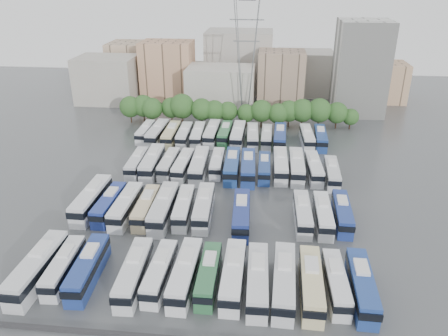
# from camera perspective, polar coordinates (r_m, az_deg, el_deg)

# --- Properties ---
(ground) EXTENTS (220.00, 220.00, 0.00)m
(ground) POSITION_cam_1_polar(r_m,az_deg,el_deg) (79.85, -0.88, -4.37)
(ground) COLOR #424447
(ground) RESTS_ON ground
(tree_line) EXTENTS (63.96, 7.37, 8.45)m
(tree_line) POSITION_cam_1_polar(r_m,az_deg,el_deg) (116.97, 1.06, 7.61)
(tree_line) COLOR black
(tree_line) RESTS_ON ground
(city_buildings) EXTENTS (102.00, 35.00, 20.00)m
(city_buildings) POSITION_cam_1_polar(r_m,az_deg,el_deg) (145.38, -0.46, 12.39)
(city_buildings) COLOR #9E998E
(city_buildings) RESTS_ON ground
(apartment_tower) EXTENTS (14.00, 14.00, 26.00)m
(apartment_tower) POSITION_cam_1_polar(r_m,az_deg,el_deg) (132.36, 17.39, 12.35)
(apartment_tower) COLOR silver
(apartment_tower) RESTS_ON ground
(electricity_pylon) EXTENTS (9.00, 6.91, 33.83)m
(electricity_pylon) POSITION_cam_1_polar(r_m,az_deg,el_deg) (121.16, 2.93, 15.08)
(electricity_pylon) COLOR slate
(electricity_pylon) RESTS_ON ground
(bus_r0_s0) EXTENTS (3.10, 13.58, 4.25)m
(bus_r0_s0) POSITION_cam_1_polar(r_m,az_deg,el_deg) (65.20, -23.17, -11.87)
(bus_r0_s0) COLOR silver
(bus_r0_s0) RESTS_ON ground
(bus_r0_s1) EXTENTS (2.99, 11.36, 3.53)m
(bus_r0_s1) POSITION_cam_1_polar(r_m,az_deg,el_deg) (64.75, -20.19, -11.97)
(bus_r0_s1) COLOR silver
(bus_r0_s1) RESTS_ON ground
(bus_r0_s2) EXTENTS (3.31, 12.41, 3.86)m
(bus_r0_s2) POSITION_cam_1_polar(r_m,az_deg,el_deg) (63.20, -17.35, -12.33)
(bus_r0_s2) COLOR navy
(bus_r0_s2) RESTS_ON ground
(bus_r0_s4) EXTENTS (3.17, 12.47, 3.88)m
(bus_r0_s4) POSITION_cam_1_polar(r_m,az_deg,el_deg) (60.80, -11.68, -13.24)
(bus_r0_s4) COLOR silver
(bus_r0_s4) RESTS_ON ground
(bus_r0_s5) EXTENTS (2.74, 11.47, 3.58)m
(bus_r0_s5) POSITION_cam_1_polar(r_m,az_deg,el_deg) (60.59, -8.37, -13.28)
(bus_r0_s5) COLOR silver
(bus_r0_s5) RESTS_ON ground
(bus_r0_s6) EXTENTS (2.96, 12.53, 3.91)m
(bus_r0_s6) POSITION_cam_1_polar(r_m,az_deg,el_deg) (59.71, -5.10, -13.53)
(bus_r0_s6) COLOR silver
(bus_r0_s6) RESTS_ON ground
(bus_r0_s7) EXTENTS (2.52, 11.30, 3.54)m
(bus_r0_s7) POSITION_cam_1_polar(r_m,az_deg,el_deg) (59.61, -2.02, -13.73)
(bus_r0_s7) COLOR #2B663D
(bus_r0_s7) RESTS_ON ground
(bus_r0_s8) EXTENTS (2.76, 12.46, 3.91)m
(bus_r0_s8) POSITION_cam_1_polar(r_m,az_deg,el_deg) (59.24, 1.22, -13.78)
(bus_r0_s8) COLOR silver
(bus_r0_s8) RESTS_ON ground
(bus_r0_s9) EXTENTS (3.03, 12.60, 3.94)m
(bus_r0_s9) POSITION_cam_1_polar(r_m,az_deg,el_deg) (58.60, 4.41, -14.35)
(bus_r0_s9) COLOR silver
(bus_r0_s9) RESTS_ON ground
(bus_r0_s10) EXTENTS (3.28, 13.01, 4.05)m
(bus_r0_s10) POSITION_cam_1_polar(r_m,az_deg,el_deg) (58.74, 7.84, -14.35)
(bus_r0_s10) COLOR silver
(bus_r0_s10) RESTS_ON ground
(bus_r0_s11) EXTENTS (2.97, 12.57, 3.93)m
(bus_r0_s11) POSITION_cam_1_polar(r_m,az_deg,el_deg) (58.98, 11.32, -14.54)
(bus_r0_s11) COLOR beige
(bus_r0_s11) RESTS_ON ground
(bus_r0_s12) EXTENTS (2.75, 11.29, 3.52)m
(bus_r0_s12) POSITION_cam_1_polar(r_m,az_deg,el_deg) (60.10, 14.42, -14.29)
(bus_r0_s12) COLOR silver
(bus_r0_s12) RESTS_ON ground
(bus_r0_s13) EXTENTS (2.97, 12.40, 3.87)m
(bus_r0_s13) POSITION_cam_1_polar(r_m,az_deg,el_deg) (60.24, 17.55, -14.42)
(bus_r0_s13) COLOR navy
(bus_r0_s13) RESTS_ON ground
(bus_r1_s0) EXTENTS (3.03, 13.51, 4.23)m
(bus_r1_s0) POSITION_cam_1_polar(r_m,az_deg,el_deg) (79.66, -16.92, -3.92)
(bus_r1_s0) COLOR silver
(bus_r1_s0) RESTS_ON ground
(bus_r1_s1) EXTENTS (2.81, 11.76, 3.67)m
(bus_r1_s1) POSITION_cam_1_polar(r_m,az_deg,el_deg) (77.88, -14.76, -4.56)
(bus_r1_s1) COLOR navy
(bus_r1_s1) RESTS_ON ground
(bus_r1_s2) EXTENTS (2.84, 12.42, 3.89)m
(bus_r1_s2) POSITION_cam_1_polar(r_m,az_deg,el_deg) (76.41, -12.69, -4.83)
(bus_r1_s2) COLOR silver
(bus_r1_s2) RESTS_ON ground
(bus_r1_s3) EXTENTS (2.77, 11.69, 3.65)m
(bus_r1_s3) POSITION_cam_1_polar(r_m,az_deg,el_deg) (75.56, -10.12, -5.05)
(bus_r1_s3) COLOR beige
(bus_r1_s3) RESTS_ON ground
(bus_r1_s4) EXTENTS (3.04, 13.36, 4.18)m
(bus_r1_s4) POSITION_cam_1_polar(r_m,az_deg,el_deg) (74.42, -7.89, -5.14)
(bus_r1_s4) COLOR silver
(bus_r1_s4) RESTS_ON ground
(bus_r1_s5) EXTENTS (3.06, 11.74, 3.65)m
(bus_r1_s5) POSITION_cam_1_polar(r_m,az_deg,el_deg) (74.71, -5.28, -5.10)
(bus_r1_s5) COLOR silver
(bus_r1_s5) RESTS_ON ground
(bus_r1_s6) EXTENTS (3.23, 12.64, 3.94)m
(bus_r1_s6) POSITION_cam_1_polar(r_m,az_deg,el_deg) (74.26, -2.65, -5.09)
(bus_r1_s6) COLOR silver
(bus_r1_s6) RESTS_ON ground
(bus_r1_s8) EXTENTS (3.24, 12.64, 3.93)m
(bus_r1_s8) POSITION_cam_1_polar(r_m,az_deg,el_deg) (72.20, 2.27, -6.02)
(bus_r1_s8) COLOR navy
(bus_r1_s8) RESTS_ON ground
(bus_r1_s11) EXTENTS (2.73, 11.70, 3.66)m
(bus_r1_s11) POSITION_cam_1_polar(r_m,az_deg,el_deg) (73.75, 10.23, -5.85)
(bus_r1_s11) COLOR silver
(bus_r1_s11) RESTS_ON ground
(bus_r1_s12) EXTENTS (2.55, 11.60, 3.64)m
(bus_r1_s12) POSITION_cam_1_polar(r_m,az_deg,el_deg) (74.06, 12.81, -5.96)
(bus_r1_s12) COLOR white
(bus_r1_s12) RESTS_ON ground
(bus_r1_s13) EXTENTS (2.88, 11.74, 3.66)m
(bus_r1_s13) POSITION_cam_1_polar(r_m,az_deg,el_deg) (75.32, 15.20, -5.68)
(bus_r1_s13) COLOR navy
(bus_r1_s13) RESTS_ON ground
(bus_r2_s1) EXTENTS (2.89, 11.72, 3.65)m
(bus_r2_s1) POSITION_cam_1_polar(r_m,az_deg,el_deg) (92.68, -11.29, 0.65)
(bus_r2_s1) COLOR silver
(bus_r2_s1) RESTS_ON ground
(bus_r2_s2) EXTENTS (3.33, 13.40, 4.18)m
(bus_r2_s2) POSITION_cam_1_polar(r_m,az_deg,el_deg) (91.74, -9.35, 0.73)
(bus_r2_s2) COLOR silver
(bus_r2_s2) RESTS_ON ground
(bus_r2_s3) EXTENTS (2.69, 11.52, 3.60)m
(bus_r2_s3) POSITION_cam_1_polar(r_m,az_deg,el_deg) (91.39, -7.22, 0.58)
(bus_r2_s3) COLOR silver
(bus_r2_s3) RESTS_ON ground
(bus_r2_s4) EXTENTS (2.98, 11.93, 3.72)m
(bus_r2_s4) POSITION_cam_1_polar(r_m,az_deg,el_deg) (90.29, -5.34, 0.41)
(bus_r2_s4) COLOR silver
(bus_r2_s4) RESTS_ON ground
(bus_r2_s5) EXTENTS (3.28, 13.33, 4.16)m
(bus_r2_s5) POSITION_cam_1_polar(r_m,az_deg,el_deg) (89.45, -3.25, 0.39)
(bus_r2_s5) COLOR silver
(bus_r2_s5) RESTS_ON ground
(bus_r2_s6) EXTENTS (2.71, 11.13, 3.47)m
(bus_r2_s6) POSITION_cam_1_polar(r_m,az_deg,el_deg) (91.11, -0.90, 0.66)
(bus_r2_s6) COLOR silver
(bus_r2_s6) RESTS_ON ground
(bus_r2_s7) EXTENTS (3.16, 13.02, 4.06)m
(bus_r2_s7) POSITION_cam_1_polar(r_m,az_deg,el_deg) (89.20, 1.05, 0.32)
(bus_r2_s7) COLOR navy
(bus_r2_s7) RESTS_ON ground
(bus_r2_s8) EXTENTS (3.39, 13.10, 4.07)m
(bus_r2_s8) POSITION_cam_1_polar(r_m,az_deg,el_deg) (88.64, 3.17, 0.13)
(bus_r2_s8) COLOR navy
(bus_r2_s8) RESTS_ON ground
(bus_r2_s9) EXTENTS (2.55, 11.15, 3.49)m
(bus_r2_s9) POSITION_cam_1_polar(r_m,az_deg,el_deg) (89.37, 5.28, 0.06)
(bus_r2_s9) COLOR navy
(bus_r2_s9) RESTS_ON ground
(bus_r2_s10) EXTENTS (2.99, 12.92, 4.04)m
(bus_r2_s10) POSITION_cam_1_polar(r_m,az_deg,el_deg) (90.25, 7.38, 0.40)
(bus_r2_s10) COLOR silver
(bus_r2_s10) RESTS_ON ground
(bus_r2_s11) EXTENTS (2.87, 13.02, 4.08)m
(bus_r2_s11) POSITION_cam_1_polar(r_m,az_deg,el_deg) (90.21, 9.47, 0.26)
(bus_r2_s11) COLOR silver
(bus_r2_s11) RESTS_ON ground
(bus_r2_s12) EXTENTS (3.20, 12.08, 3.75)m
(bus_r2_s12) POSITION_cam_1_polar(r_m,az_deg,el_deg) (90.30, 11.67, -0.01)
(bus_r2_s12) COLOR silver
(bus_r2_s12) RESTS_ON ground
(bus_r2_s13) EXTENTS (2.88, 11.59, 3.61)m
(bus_r2_s13) POSITION_cam_1_polar(r_m,az_deg,el_deg) (89.15, 13.94, -0.62)
(bus_r2_s13) COLOR silver
(bus_r2_s13) RESTS_ON ground
(bus_r3_s0) EXTENTS (2.49, 11.16, 3.50)m
(bus_r3_s0) POSITION_cam_1_polar(r_m,az_deg,el_deg) (110.59, -10.21, 4.69)
(bus_r3_s0) COLOR silver
(bus_r3_s0) RESTS_ON ground
(bus_r3_s1) EXTENTS (3.23, 13.04, 4.07)m
(bus_r3_s1) POSITION_cam_1_polar(r_m,az_deg,el_deg) (108.42, -8.69, 4.55)
(bus_r3_s1) COLOR silver
(bus_r3_s1) RESTS_ON ground
(bus_r3_s2) EXTENTS (2.79, 12.31, 3.85)m
(bus_r3_s2) POSITION_cam_1_polar(r_m,az_deg,el_deg) (107.35, -6.91, 4.39)
(bus_r3_s2) COLOR beige
(bus_r3_s2) RESTS_ON ground
(bus_r3_s3) EXTENTS (2.86, 11.83, 3.69)m
(bus_r3_s3) POSITION_cam_1_polar(r_m,az_deg,el_deg) (106.95, -5.20, 4.35)
(bus_r3_s3) COLOR silver
(bus_r3_s3) RESTS_ON ground
(bus_r3_s4) EXTENTS (3.06, 11.96, 3.72)m
(bus_r3_s4) POSITION_cam_1_polar(r_m,az_deg,el_deg) (106.70, -3.42, 4.37)
(bus_r3_s4) COLOR white
(bus_r3_s4) RESTS_ON ground
(bus_r3_s5) EXTENTS (2.91, 12.66, 3.96)m
(bus_r3_s5) POSITION_cam_1_polar(r_m,az_deg,el_deg) (107.30, -1.58, 4.59)
(bus_r3_s5) COLOR silver
(bus_r3_s5) RESTS_ON ground
(bus_r3_s6) EXTENTS (2.88, 11.92, 3.72)m
(bus_r3_s6) POSITION_cam_1_polar(r_m,az_deg,el_deg) (107.33, 0.15, 4.54)
(bus_r3_s6) COLOR #2F6F40
(bus_r3_s6) RESTS_ON ground
(bus_r3_s7) EXTENTS (3.01, 13.02, 4.07)m
(bus_r3_s7) POSITION_cam_1_polar(r_m,az_deg,el_deg) (105.99, 1.84, 4.36)
(bus_r3_s7) COLOR silver
(bus_r3_s7) RESTS_ON ground
(bus_r3_s8) EXTENTS (3.22, 12.22, 3.80)m
(bus_r3_s8) POSITION_cam_1_polar(r_m,az_deg,el_deg) (105.61, 3.76, 4.16)
(bus_r3_s8) COLOR silver
(bus_r3_s8) RESTS_ON ground
(bus_r3_s9) EXTENTS (2.60, 11.38, 3.56)m
(bus_r3_s9) POSITION_cam_1_polar(r_m,az_deg,el_deg) (105.90, 5.58, 4.09)
(bus_r3_s9) COLOR silver
(bus_r3_s9) RESTS_ON ground
(bus_r3_s10) EXTENTS (3.18, 12.92, 4.03)m
(bus_r3_s10) POSITION_cam_1_polar(r_m,az_deg,el_deg) (105.46, 7.31, 4.04)
(bus_r3_s10) COLOR navy
(bus_r3_s10) RESTS_ON ground
(bus_r3_s12) EXTENTS (3.12, 12.03, 3.74)m
(bus_r3_s12) POSITION_cam_1_polar(r_m,az_deg,el_deg) (106.77, 10.79, 3.98)
(bus_r3_s12) COLOR silver
(bus_r3_s12) RESTS_ON ground
(bus_r3_s13) EXTENTS (2.99, 12.04, 3.75)m
(bus_r3_s13) POSITION_cam_1_polar(r_m,az_deg,el_deg) (107.11, 12.50, 3.90)
(bus_r3_s13) COLOR navy
(bus_r3_s13) RESTS_ON ground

